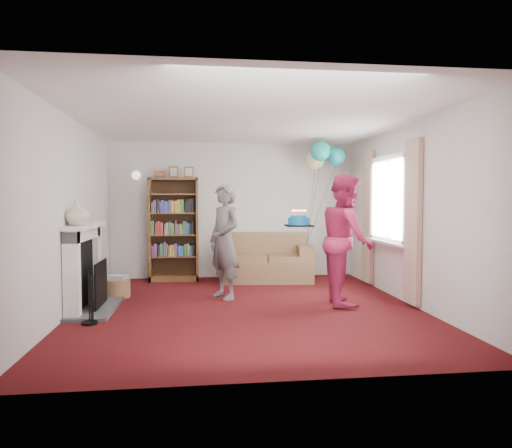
{
  "coord_description": "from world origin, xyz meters",
  "views": [
    {
      "loc": [
        -0.62,
        -5.99,
        1.44
      ],
      "look_at": [
        0.19,
        0.6,
        1.09
      ],
      "focal_mm": 32.0,
      "sensor_mm": 36.0,
      "label": 1
    }
  ],
  "objects": [
    {
      "name": "bookcase",
      "position": [
        -1.09,
        2.3,
        0.9
      ],
      "size": [
        0.87,
        0.42,
        2.04
      ],
      "color": "#472B14",
      "rests_on": "ground"
    },
    {
      "name": "wall_back",
      "position": [
        0.0,
        2.51,
        1.25
      ],
      "size": [
        4.5,
        0.02,
        2.5
      ],
      "primitive_type": "cube",
      "color": "silver",
      "rests_on": "ground"
    },
    {
      "name": "mantel_vase",
      "position": [
        -2.12,
        -0.15,
        1.28
      ],
      "size": [
        0.33,
        0.33,
        0.31
      ],
      "primitive_type": "imported",
      "rotation": [
        0.0,
        0.0,
        -0.14
      ],
      "color": "beige",
      "rests_on": "fireplace"
    },
    {
      "name": "wall_right",
      "position": [
        2.26,
        0.0,
        1.25
      ],
      "size": [
        0.02,
        5.0,
        2.5
      ],
      "primitive_type": "cube",
      "color": "silver",
      "rests_on": "ground"
    },
    {
      "name": "fireplace",
      "position": [
        -2.09,
        0.19,
        0.51
      ],
      "size": [
        0.55,
        1.8,
        1.12
      ],
      "color": "#3F3F42",
      "rests_on": "ground"
    },
    {
      "name": "person_magenta",
      "position": [
        1.38,
        0.08,
        0.9
      ],
      "size": [
        0.79,
        0.96,
        1.8
      ],
      "primitive_type": "imported",
      "rotation": [
        0.0,
        0.0,
        1.44
      ],
      "color": "#B4244F",
      "rests_on": "ground"
    },
    {
      "name": "birthday_cake",
      "position": [
        0.72,
        0.09,
        1.15
      ],
      "size": [
        0.35,
        0.35,
        0.22
      ],
      "rotation": [
        0.0,
        0.0,
        -0.01
      ],
      "color": "black",
      "rests_on": "ground"
    },
    {
      "name": "wall_left",
      "position": [
        -2.26,
        0.0,
        1.25
      ],
      "size": [
        0.02,
        5.0,
        2.5
      ],
      "primitive_type": "cube",
      "color": "silver",
      "rests_on": "ground"
    },
    {
      "name": "balloons",
      "position": [
        1.55,
        1.89,
        2.22
      ],
      "size": [
        0.72,
        0.73,
        1.81
      ],
      "color": "#3F3F3F",
      "rests_on": "ground"
    },
    {
      "name": "window_bay",
      "position": [
        2.21,
        0.6,
        1.2
      ],
      "size": [
        0.14,
        2.02,
        2.2
      ],
      "color": "white",
      "rests_on": "ground"
    },
    {
      "name": "ceiling",
      "position": [
        0.0,
        0.0,
        2.5
      ],
      "size": [
        4.5,
        5.0,
        0.01
      ],
      "primitive_type": "cube",
      "color": "white",
      "rests_on": "wall_back"
    },
    {
      "name": "person_striped",
      "position": [
        -0.27,
        0.64,
        0.84
      ],
      "size": [
        0.66,
        0.73,
        1.68
      ],
      "primitive_type": "imported",
      "rotation": [
        0.0,
        0.0,
        -1.03
      ],
      "color": "black",
      "rests_on": "ground"
    },
    {
      "name": "sofa",
      "position": [
        0.56,
        2.07,
        0.32
      ],
      "size": [
        1.59,
        0.84,
        0.84
      ],
      "rotation": [
        0.0,
        0.0,
        -0.1
      ],
      "color": "olive",
      "rests_on": "ground"
    },
    {
      "name": "wicker_basket",
      "position": [
        -1.84,
        0.89,
        0.15
      ],
      "size": [
        0.36,
        0.36,
        0.33
      ],
      "rotation": [
        0.0,
        0.0,
        -0.24
      ],
      "color": "#956E45",
      "rests_on": "ground"
    },
    {
      "name": "ground",
      "position": [
        0.0,
        0.0,
        0.0
      ],
      "size": [
        5.0,
        5.0,
        0.0
      ],
      "primitive_type": "plane",
      "color": "black",
      "rests_on": "ground"
    },
    {
      "name": "wall_sconce",
      "position": [
        -1.75,
        2.36,
        1.88
      ],
      "size": [
        0.16,
        0.23,
        0.16
      ],
      "color": "gold",
      "rests_on": "ground"
    }
  ]
}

